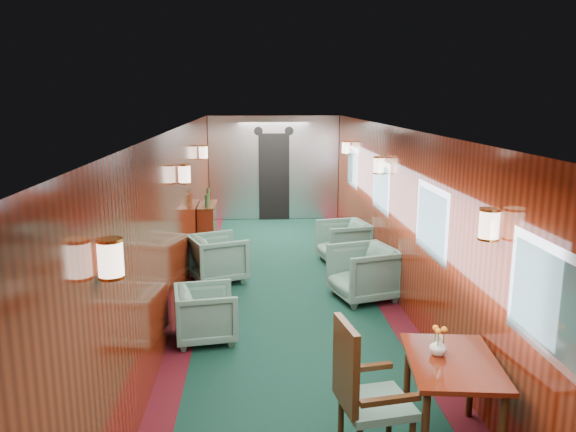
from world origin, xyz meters
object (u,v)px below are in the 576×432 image
(credenza, at_px, (208,227))
(armchair_right_near, at_px, (363,273))
(side_chair, at_px, (363,389))
(armchair_right_far, at_px, (343,242))
(armchair_left_near, at_px, (206,314))
(armchair_left_far, at_px, (218,258))
(dining_table, at_px, (452,374))

(credenza, xyz_separation_m, armchair_right_near, (2.38, -2.74, -0.07))
(side_chair, bearing_deg, armchair_right_far, 72.67)
(credenza, distance_m, armchair_left_near, 4.00)
(side_chair, distance_m, armchair_right_near, 3.72)
(side_chair, relative_size, armchair_right_far, 1.49)
(armchair_right_near, bearing_deg, side_chair, -27.68)
(armchair_left_near, distance_m, armchair_right_far, 3.70)
(credenza, height_order, armchair_right_far, credenza)
(credenza, relative_size, armchair_left_far, 1.44)
(side_chair, distance_m, armchair_left_far, 4.78)
(armchair_left_far, distance_m, armchair_right_far, 2.27)
(dining_table, xyz_separation_m, armchair_left_far, (-2.13, 4.35, -0.27))
(side_chair, height_order, armchair_left_near, side_chair)
(dining_table, height_order, armchair_right_far, dining_table)
(side_chair, distance_m, armchair_right_far, 5.50)
(side_chair, relative_size, armchair_right_near, 1.41)
(credenza, height_order, armchair_right_near, credenza)
(side_chair, xyz_separation_m, armchair_left_near, (-1.37, 2.40, -0.32))
(dining_table, bearing_deg, armchair_right_far, 97.22)
(side_chair, height_order, credenza, side_chair)
(credenza, bearing_deg, side_chair, -75.48)
(credenza, relative_size, armchair_right_near, 1.38)
(side_chair, xyz_separation_m, credenza, (-1.65, 6.38, -0.19))
(dining_table, relative_size, credenza, 0.93)
(dining_table, relative_size, side_chair, 0.91)
(dining_table, bearing_deg, armchair_left_far, 122.94)
(side_chair, relative_size, credenza, 1.02)
(armchair_left_near, relative_size, armchair_right_far, 0.89)
(armchair_left_far, relative_size, armchair_right_far, 1.01)
(credenza, bearing_deg, dining_table, -68.56)
(armchair_right_near, bearing_deg, armchair_left_near, -75.78)
(side_chair, xyz_separation_m, armchair_left_far, (-1.36, 4.57, -0.28))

